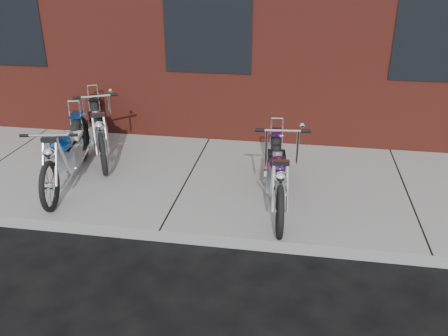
# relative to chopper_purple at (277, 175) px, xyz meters

# --- Properties ---
(ground) EXTENTS (120.00, 120.00, 0.00)m
(ground) POSITION_rel_chopper_purple_xyz_m (-1.28, -0.91, -0.54)
(ground) COLOR black
(ground) RESTS_ON ground
(sidewalk) EXTENTS (22.00, 3.00, 0.15)m
(sidewalk) POSITION_rel_chopper_purple_xyz_m (-1.28, 0.59, -0.46)
(sidewalk) COLOR gray
(sidewalk) RESTS_ON ground
(chopper_purple) EXTENTS (0.52, 2.13, 1.20)m
(chopper_purple) POSITION_rel_chopper_purple_xyz_m (0.00, 0.00, 0.00)
(chopper_purple) COLOR black
(chopper_purple) RESTS_ON sidewalk
(chopper_blue) EXTENTS (0.66, 2.20, 0.96)m
(chopper_blue) POSITION_rel_chopper_purple_xyz_m (-2.90, 0.17, 0.01)
(chopper_blue) COLOR black
(chopper_blue) RESTS_ON sidewalk
(chopper_third) EXTENTS (1.08, 2.00, 1.11)m
(chopper_third) POSITION_rel_chopper_purple_xyz_m (-2.87, 1.17, 0.01)
(chopper_third) COLOR black
(chopper_third) RESTS_ON sidewalk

